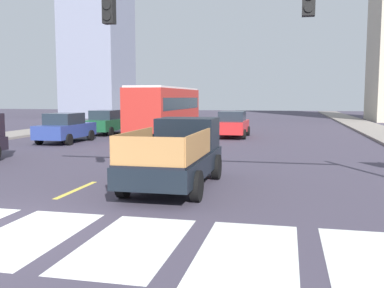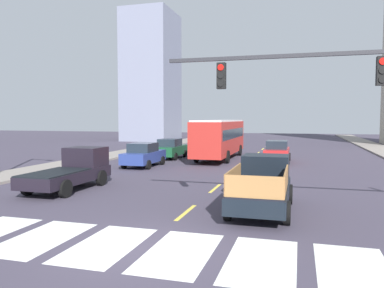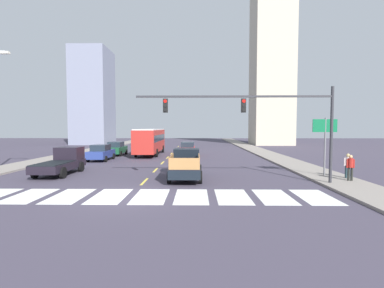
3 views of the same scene
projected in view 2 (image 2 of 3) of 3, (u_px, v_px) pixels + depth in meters
name	position (u px, v px, depth m)	size (l,w,h in m)	color
ground_plane	(142.00, 248.00, 10.06)	(160.00, 160.00, 0.00)	#3F3949
sidewalk_left	(89.00, 160.00, 30.77)	(3.11, 110.00, 0.15)	gray
crosswalk_stripe_3	(42.00, 238.00, 10.93)	(1.67, 3.34, 0.01)	silver
crosswalk_stripe_4	(107.00, 245.00, 10.35)	(1.67, 3.34, 0.01)	silver
crosswalk_stripe_5	(180.00, 252.00, 9.77)	(1.67, 3.34, 0.01)	silver
crosswalk_stripe_6	(261.00, 260.00, 9.20)	(1.67, 3.34, 0.01)	silver
crosswalk_stripe_7	(354.00, 270.00, 8.62)	(1.67, 3.34, 0.01)	silver
lane_dash_0	(186.00, 212.00, 13.90)	(0.16, 2.40, 0.01)	#E0C545
lane_dash_1	(215.00, 188.00, 18.69)	(0.16, 2.40, 0.01)	#E0C545
lane_dash_2	(232.00, 174.00, 23.49)	(0.16, 2.40, 0.01)	#E0C545
lane_dash_3	(244.00, 165.00, 28.28)	(0.16, 2.40, 0.01)	#E0C545
lane_dash_4	(252.00, 158.00, 33.08)	(0.16, 2.40, 0.01)	#E0C545
lane_dash_5	(258.00, 153.00, 37.88)	(0.16, 2.40, 0.01)	#E0C545
lane_dash_6	(263.00, 149.00, 42.67)	(0.16, 2.40, 0.01)	#E0C545
lane_dash_7	(267.00, 146.00, 47.47)	(0.16, 2.40, 0.01)	#E0C545
pickup_stakebed	(263.00, 185.00, 14.40)	(2.18, 5.20, 1.96)	black
pickup_dark	(73.00, 170.00, 18.66)	(2.18, 5.20, 1.96)	black
city_bus	(220.00, 136.00, 32.12)	(2.72, 10.80, 3.32)	#B12822
sedan_near_right	(277.00, 151.00, 29.79)	(2.02, 4.40, 1.72)	red
sedan_mid	(170.00, 149.00, 32.58)	(2.02, 4.40, 1.72)	#194F2F
sedan_far	(144.00, 155.00, 27.06)	(2.02, 4.40, 1.72)	navy
block_mid_left	(151.00, 77.00, 59.16)	(7.22, 8.64, 19.96)	slate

